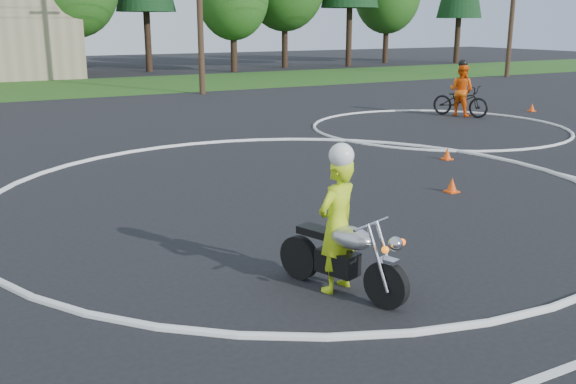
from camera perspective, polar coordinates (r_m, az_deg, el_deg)
ground at (r=10.30m, az=9.37°, el=-4.00°), size 120.00×120.00×0.00m
grass_strip at (r=35.31m, az=-18.90°, el=8.75°), size 120.00×10.00×0.02m
course_markings at (r=14.91m, az=5.71°, el=2.06°), size 19.05×19.05×0.12m
primary_motorcycle at (r=8.00m, az=4.95°, el=-5.66°), size 0.85×1.88×1.02m
rider_primary_grp at (r=7.96m, az=4.40°, el=-2.56°), size 0.73×0.60×1.90m
rider_second_grp at (r=24.09m, az=15.11°, el=8.22°), size 1.46×2.23×2.03m
traffic_cones at (r=19.22m, az=23.08°, el=4.22°), size 12.84×11.18×0.30m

